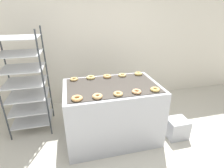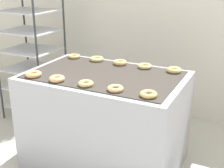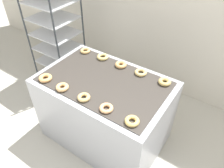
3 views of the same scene
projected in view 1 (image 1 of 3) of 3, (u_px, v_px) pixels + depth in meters
The scene contains 14 objects.
wall_back at pixel (96, 39), 3.70m from camera, with size 8.00×0.05×2.80m.
fryer_machine at pixel (112, 112), 2.81m from camera, with size 1.44×0.94×0.93m.
baking_rack_cart at pixel (26, 82), 2.86m from camera, with size 0.66×0.58×1.74m.
glaze_bin at pixel (177, 128), 2.91m from camera, with size 0.33×0.29×0.32m.
donut_near_leftmost at pixel (77, 98), 2.20m from camera, with size 0.14×0.14×0.04m, color #ECAA63.
donut_near_left at pixel (97, 96), 2.25m from camera, with size 0.13×0.13×0.04m, color #E1AB6B.
donut_near_center at pixel (118, 94), 2.32m from camera, with size 0.13×0.13×0.04m, color tan.
donut_near_right at pixel (137, 92), 2.38m from camera, with size 0.13×0.13×0.04m, color #ECAB70.
donut_near_rightmost at pixel (155, 89), 2.44m from camera, with size 0.13×0.13×0.04m, color #E1B762.
donut_far_leftmost at pixel (74, 79), 2.80m from camera, with size 0.13×0.13×0.04m, color tan.
donut_far_left at pixel (91, 77), 2.87m from camera, with size 0.14×0.14×0.04m, color #D7BD6F.
donut_far_center at pixel (107, 76), 2.92m from camera, with size 0.14×0.14×0.04m, color tan.
donut_far_right at pixel (122, 75), 2.98m from camera, with size 0.14×0.14×0.04m, color #DDBA70.
donut_far_rightmost at pixel (138, 74), 3.03m from camera, with size 0.13×0.13×0.04m, color #D7B666.
Camera 1 is at (-0.58, -1.62, 1.99)m, focal length 28.00 mm.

